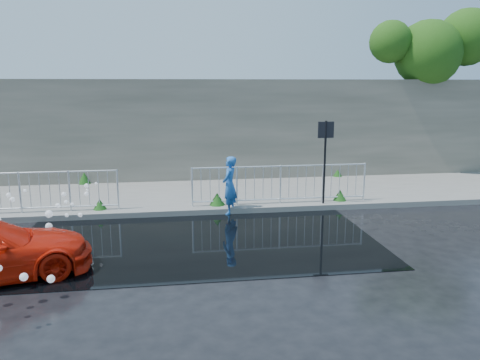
% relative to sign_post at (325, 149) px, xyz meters
% --- Properties ---
extents(ground, '(90.00, 90.00, 0.00)m').
position_rel_sign_post_xyz_m(ground, '(-4.20, -3.10, -1.72)').
color(ground, black).
rests_on(ground, ground).
extents(pavement, '(30.00, 4.00, 0.15)m').
position_rel_sign_post_xyz_m(pavement, '(-4.20, 1.90, -1.65)').
color(pavement, slate).
rests_on(pavement, ground).
extents(curb, '(30.00, 0.25, 0.16)m').
position_rel_sign_post_xyz_m(curb, '(-4.20, -0.10, -1.64)').
color(curb, slate).
rests_on(curb, ground).
extents(retaining_wall, '(30.00, 0.60, 3.50)m').
position_rel_sign_post_xyz_m(retaining_wall, '(-4.20, 4.10, 0.18)').
color(retaining_wall, '#555247').
rests_on(retaining_wall, pavement).
extents(puddle, '(8.00, 5.00, 0.01)m').
position_rel_sign_post_xyz_m(puddle, '(-3.70, -2.10, -1.72)').
color(puddle, black).
rests_on(puddle, ground).
extents(sign_post, '(0.45, 0.06, 2.50)m').
position_rel_sign_post_xyz_m(sign_post, '(0.00, 0.00, 0.00)').
color(sign_post, black).
rests_on(sign_post, ground).
extents(tree, '(4.83, 2.46, 6.26)m').
position_rel_sign_post_xyz_m(tree, '(5.61, 4.32, 3.08)').
color(tree, '#332114').
rests_on(tree, ground).
extents(railing_left, '(5.05, 0.05, 1.10)m').
position_rel_sign_post_xyz_m(railing_left, '(-8.20, 0.25, -0.99)').
color(railing_left, silver).
rests_on(railing_left, pavement).
extents(railing_right, '(5.05, 0.05, 1.10)m').
position_rel_sign_post_xyz_m(railing_right, '(-1.20, 0.25, -0.99)').
color(railing_right, silver).
rests_on(railing_right, pavement).
extents(weeds, '(12.17, 3.93, 0.40)m').
position_rel_sign_post_xyz_m(weeds, '(-4.72, 1.42, -1.40)').
color(weeds, '#114214').
rests_on(weeds, pavement).
extents(person, '(0.59, 0.68, 1.58)m').
position_rel_sign_post_xyz_m(person, '(-2.70, -0.10, -0.93)').
color(person, blue).
rests_on(person, ground).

